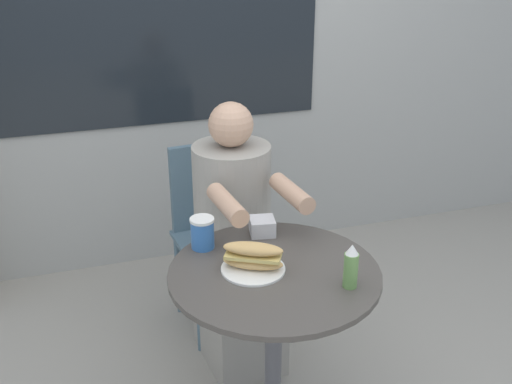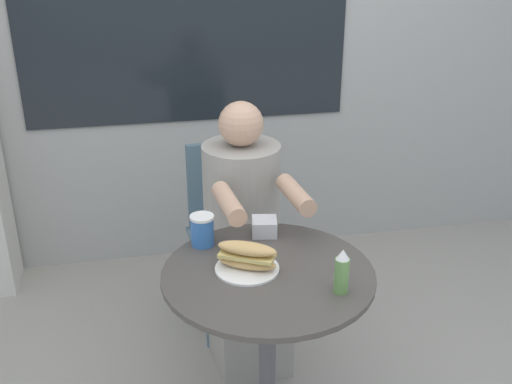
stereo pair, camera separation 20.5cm
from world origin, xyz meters
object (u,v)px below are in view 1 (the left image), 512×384
at_px(diner_chair, 213,219).
at_px(condiment_bottle, 351,267).
at_px(cafe_table, 274,321).
at_px(sandwich_on_plate, 253,259).
at_px(drink_cup, 202,233).
at_px(seated_diner, 236,255).

distance_m(diner_chair, condiment_bottle, 1.09).
height_order(cafe_table, condiment_bottle, condiment_bottle).
xyz_separation_m(sandwich_on_plate, drink_cup, (-0.12, 0.20, 0.02)).
relative_size(diner_chair, sandwich_on_plate, 4.09).
relative_size(seated_diner, sandwich_on_plate, 5.48).
distance_m(sandwich_on_plate, drink_cup, 0.23).
distance_m(cafe_table, diner_chair, 0.87).
bearing_deg(drink_cup, cafe_table, -50.34).
xyz_separation_m(diner_chair, sandwich_on_plate, (-0.07, -0.85, 0.27)).
distance_m(seated_diner, drink_cup, 0.47).
xyz_separation_m(diner_chair, seated_diner, (0.01, -0.34, -0.01)).
distance_m(sandwich_on_plate, condiment_bottle, 0.32).
height_order(drink_cup, condiment_bottle, condiment_bottle).
bearing_deg(seated_diner, drink_cup, 50.53).
distance_m(diner_chair, sandwich_on_plate, 0.89).
relative_size(seated_diner, drink_cup, 10.29).
bearing_deg(cafe_table, sandwich_on_plate, 158.44).
bearing_deg(drink_cup, sandwich_on_plate, -58.65).
height_order(sandwich_on_plate, condiment_bottle, condiment_bottle).
distance_m(seated_diner, sandwich_on_plate, 0.58).
relative_size(diner_chair, seated_diner, 0.75).
bearing_deg(seated_diner, sandwich_on_plate, 75.33).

